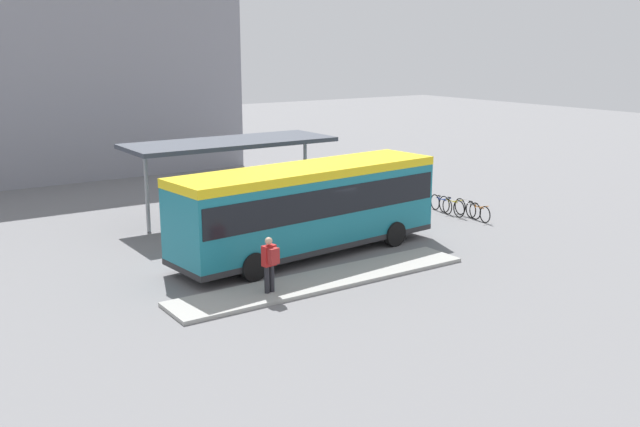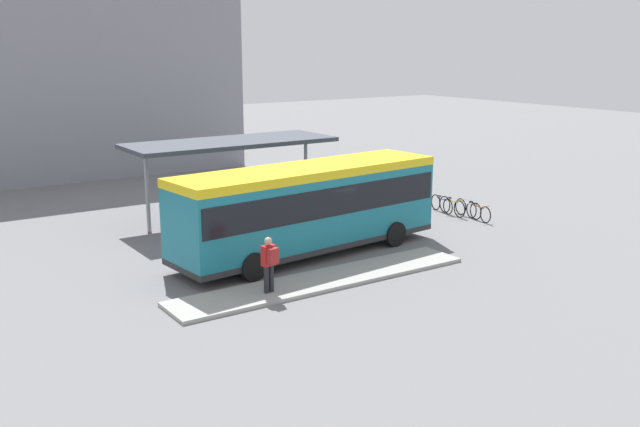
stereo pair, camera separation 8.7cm
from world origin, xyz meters
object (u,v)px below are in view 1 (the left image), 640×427
(pedestrian_waiting, at_px, (270,261))
(potted_planter_near_shelter, at_px, (254,218))
(bicycle_orange, at_px, (478,212))
(bicycle_yellow, at_px, (452,206))
(bicycle_blue, at_px, (441,204))
(city_bus, at_px, (308,204))
(bicycle_white, at_px, (468,208))

(pedestrian_waiting, bearing_deg, potted_planter_near_shelter, -33.99)
(bicycle_orange, relative_size, bicycle_yellow, 0.94)
(bicycle_yellow, relative_size, bicycle_blue, 1.07)
(bicycle_yellow, height_order, potted_planter_near_shelter, potted_planter_near_shelter)
(bicycle_blue, xyz_separation_m, potted_planter_near_shelter, (-8.93, 1.14, 0.34))
(pedestrian_waiting, relative_size, bicycle_blue, 1.01)
(bicycle_blue, relative_size, potted_planter_near_shelter, 1.22)
(bicycle_orange, xyz_separation_m, bicycle_blue, (-0.22, 2.02, -0.00))
(city_bus, distance_m, bicycle_yellow, 8.82)
(bicycle_orange, height_order, potted_planter_near_shelter, potted_planter_near_shelter)
(potted_planter_near_shelter, bearing_deg, city_bus, -83.93)
(bicycle_white, relative_size, potted_planter_near_shelter, 1.27)
(city_bus, relative_size, pedestrian_waiting, 6.12)
(bicycle_yellow, bearing_deg, city_bus, -73.44)
(bicycle_yellow, bearing_deg, bicycle_orange, 16.37)
(pedestrian_waiting, distance_m, bicycle_yellow, 12.78)
(pedestrian_waiting, xyz_separation_m, bicycle_blue, (11.93, 5.24, -0.73))
(bicycle_blue, bearing_deg, potted_planter_near_shelter, -87.35)
(bicycle_white, xyz_separation_m, potted_planter_near_shelter, (-9.22, 2.48, 0.33))
(bicycle_blue, bearing_deg, bicycle_orange, 16.07)
(bicycle_blue, bearing_deg, city_bus, -65.74)
(potted_planter_near_shelter, bearing_deg, bicycle_white, -15.06)
(bicycle_white, bearing_deg, bicycle_orange, -179.58)
(bicycle_white, relative_size, bicycle_blue, 1.04)
(bicycle_orange, bearing_deg, bicycle_blue, -164.22)
(bicycle_yellow, xyz_separation_m, bicycle_blue, (0.02, 0.67, -0.02))
(bicycle_orange, relative_size, bicycle_white, 0.96)
(bicycle_white, bearing_deg, potted_planter_near_shelter, 81.27)
(bicycle_orange, height_order, bicycle_blue, same)
(pedestrian_waiting, relative_size, potted_planter_near_shelter, 1.24)
(bicycle_orange, bearing_deg, potted_planter_near_shelter, -99.42)
(bicycle_orange, distance_m, bicycle_white, 0.68)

